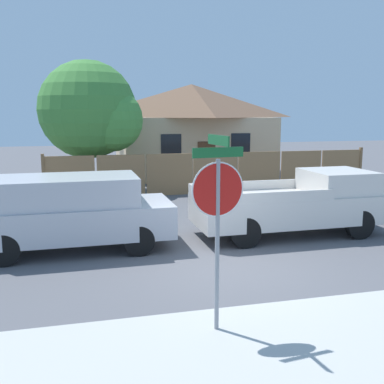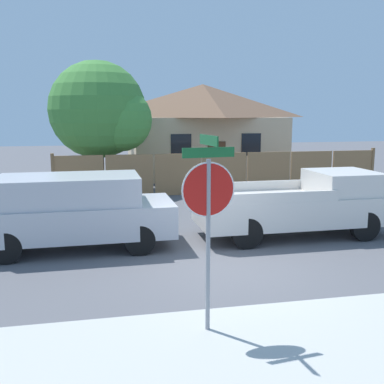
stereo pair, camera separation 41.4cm
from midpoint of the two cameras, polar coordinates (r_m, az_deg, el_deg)
name	(u,v)px [view 1 (the left image)]	position (r m, az deg, el deg)	size (l,w,h in m)	color
ground_plane	(227,267)	(10.11, 3.26, -9.51)	(80.00, 80.00, 0.00)	#56565B
sidewalk_strip	(305,348)	(7.05, 12.44, -18.80)	(36.00, 3.20, 0.01)	#B2B2AD
wooden_fence	(216,173)	(19.08, 2.39, 2.43)	(14.05, 0.12, 1.83)	#997047
house	(191,128)	(25.14, -0.54, 8.12)	(8.53, 6.63, 4.93)	beige
oak_tree	(93,112)	(19.67, -13.11, 9.86)	(4.33, 4.12, 5.57)	brown
red_suv	(71,211)	(11.53, -16.11, -2.29)	(4.90, 2.06, 1.85)	#B7B7BC
orange_pickup	(297,203)	(12.85, 12.35, -1.43)	(5.37, 2.05, 1.77)	silver
stop_sign	(218,202)	(6.76, 1.53, -1.28)	(0.84, 0.73, 3.05)	gray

